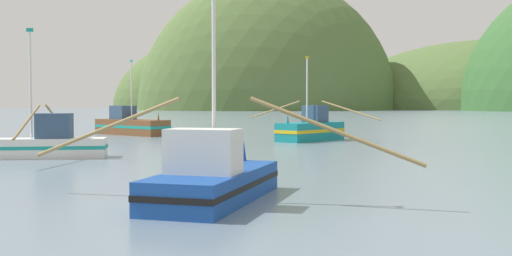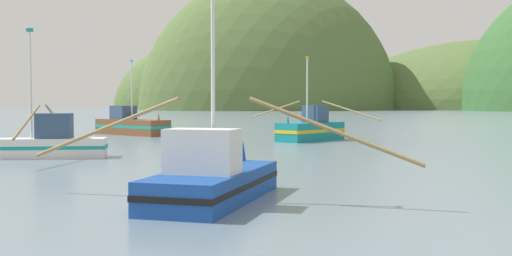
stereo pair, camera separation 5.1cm
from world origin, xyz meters
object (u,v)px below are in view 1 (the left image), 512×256
fishing_boat_white (45,143)px  fishing_boat_brown (131,125)px  fishing_boat_blue (213,179)px  fishing_boat_teal (311,129)px

fishing_boat_white → fishing_boat_brown: 22.62m
fishing_boat_white → fishing_boat_brown: fishing_boat_white is taller
fishing_boat_white → fishing_boat_blue: bearing=117.7°
fishing_boat_teal → fishing_boat_brown: (-13.86, 10.87, -0.03)m
fishing_boat_blue → fishing_boat_brown: bearing=31.2°
fishing_boat_white → fishing_boat_blue: size_ratio=1.06×
fishing_boat_blue → fishing_boat_teal: bearing=5.0°
fishing_boat_white → fishing_boat_teal: 21.13m
fishing_boat_blue → fishing_boat_white: bearing=50.9°
fishing_boat_white → fishing_boat_blue: (7.26, -15.77, -0.11)m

